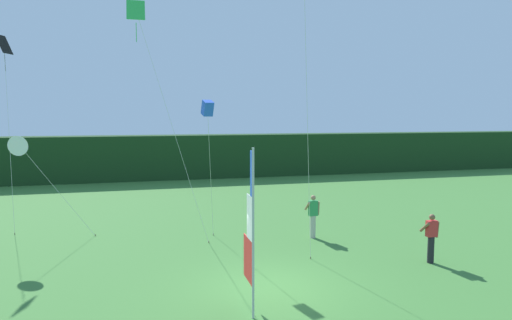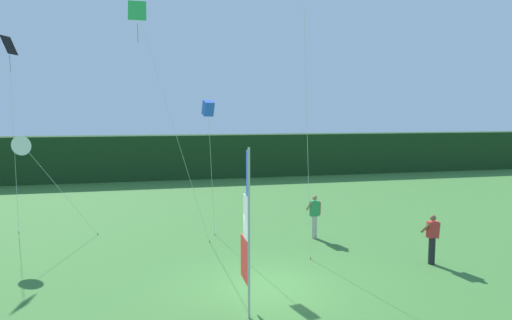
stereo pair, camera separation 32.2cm
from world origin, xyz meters
name	(u,v)px [view 2 (the right image)]	position (x,y,z in m)	size (l,w,h in m)	color
ground_plane	(268,288)	(0.00, 0.00, 0.00)	(120.00, 120.00, 0.00)	#3D7533
distant_treeline	(193,156)	(0.00, 23.49, 1.72)	(80.00, 2.40, 3.45)	#193819
banner_flag	(246,235)	(-0.93, -1.42, 2.04)	(0.06, 1.03, 4.25)	#B7B7BC
person_near_banner	(432,238)	(5.93, 0.77, 0.90)	(0.55, 0.48, 1.69)	black
person_mid_field	(314,215)	(3.20, 4.66, 0.95)	(0.55, 0.48, 1.77)	#B7B2A3
kite_green_diamond_0	(141,24)	(-3.47, 5.29, 8.37)	(2.90, 0.58, 9.27)	brown
kite_blue_box_2	(208,109)	(-1.14, 4.30, 5.24)	(0.68, 2.06, 5.59)	brown
kite_black_diamond_3	(10,55)	(-9.15, 9.56, 7.62)	(0.68, 1.77, 8.47)	brown
kite_white_delta_5	(23,145)	(-7.99, 6.46, 3.87)	(2.93, 0.96, 4.27)	brown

